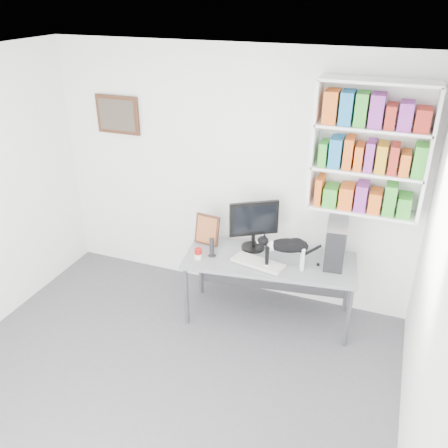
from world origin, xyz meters
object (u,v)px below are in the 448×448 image
(soup_can, at_px, (198,254))
(monitor, at_px, (254,225))
(desk, at_px, (268,289))
(speaker, at_px, (212,247))
(cat, at_px, (286,253))
(keyboard, at_px, (258,263))
(pc_tower, at_px, (336,243))
(bookshelf, at_px, (370,149))
(leaning_print, at_px, (207,229))

(soup_can, bearing_deg, monitor, 41.36)
(desk, xyz_separation_m, speaker, (-0.57, -0.13, 0.46))
(speaker, distance_m, cat, 0.76)
(speaker, xyz_separation_m, cat, (0.76, 0.03, 0.07))
(keyboard, height_order, pc_tower, pc_tower)
(desk, bearing_deg, bookshelf, 14.53)
(monitor, xyz_separation_m, cat, (0.41, -0.26, -0.10))
(bookshelf, xyz_separation_m, soup_can, (-1.47, -0.57, -1.08))
(monitor, bearing_deg, soup_can, -170.99)
(bookshelf, xyz_separation_m, desk, (-0.79, -0.33, -1.49))
(soup_can, distance_m, cat, 0.88)
(desk, bearing_deg, cat, -36.94)
(bookshelf, relative_size, desk, 0.73)
(pc_tower, bearing_deg, monitor, 176.11)
(speaker, xyz_separation_m, soup_can, (-0.11, -0.10, -0.05))
(bookshelf, height_order, speaker, bookshelf)
(monitor, xyz_separation_m, keyboard, (0.14, -0.29, -0.25))
(soup_can, height_order, cat, cat)
(leaning_print, bearing_deg, desk, -1.27)
(bookshelf, xyz_separation_m, cat, (-0.60, -0.43, -0.97))
(bookshelf, height_order, monitor, bookshelf)
(keyboard, relative_size, cat, 0.94)
(monitor, bearing_deg, leaning_print, 155.50)
(keyboard, relative_size, pc_tower, 1.20)
(speaker, bearing_deg, leaning_print, 101.06)
(keyboard, relative_size, leaning_print, 1.55)
(monitor, xyz_separation_m, leaning_print, (-0.49, -0.07, -0.10))
(bookshelf, bearing_deg, cat, -144.50)
(monitor, height_order, cat, monitor)
(cat, bearing_deg, keyboard, 169.85)
(cat, bearing_deg, bookshelf, 18.92)
(monitor, height_order, pc_tower, monitor)
(bookshelf, relative_size, cat, 2.25)
(desk, xyz_separation_m, leaning_print, (-0.72, 0.09, 0.52))
(pc_tower, bearing_deg, soup_can, -167.40)
(keyboard, bearing_deg, leaning_print, 171.58)
(monitor, relative_size, cat, 0.98)
(bookshelf, height_order, desk, bookshelf)
(desk, relative_size, cat, 3.10)
(keyboard, height_order, leaning_print, leaning_print)
(speaker, height_order, cat, cat)
(cat, bearing_deg, desk, 134.61)
(bookshelf, distance_m, cat, 1.22)
(keyboard, distance_m, leaning_print, 0.69)
(leaning_print, bearing_deg, speaker, -51.44)
(desk, bearing_deg, leaning_print, 164.58)
(pc_tower, bearing_deg, keyboard, -160.96)
(desk, distance_m, soup_can, 0.83)
(speaker, bearing_deg, keyboard, -21.17)
(pc_tower, bearing_deg, desk, -168.67)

